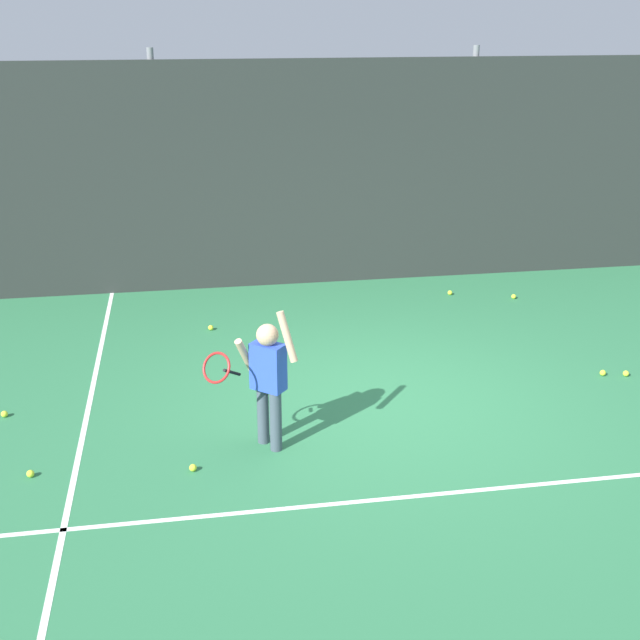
% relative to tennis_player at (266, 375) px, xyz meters
% --- Properties ---
extents(ground_plane, '(20.00, 20.00, 0.00)m').
position_rel_tennis_player_xyz_m(ground_plane, '(1.29, 0.72, -0.73)').
color(ground_plane, '#2D7247').
extents(court_line_baseline, '(9.00, 0.05, 0.00)m').
position_rel_tennis_player_xyz_m(court_line_baseline, '(1.29, -1.05, -0.72)').
color(court_line_baseline, white).
rests_on(court_line_baseline, ground).
extents(court_line_sideline, '(0.05, 9.00, 0.00)m').
position_rel_tennis_player_xyz_m(court_line_sideline, '(-1.72, 1.72, -0.72)').
color(court_line_sideline, white).
rests_on(court_line_sideline, ground).
extents(back_fence_windscreen, '(13.74, 0.08, 3.17)m').
position_rel_tennis_player_xyz_m(back_fence_windscreen, '(1.29, 4.78, 0.86)').
color(back_fence_windscreen, '#282D2B').
rests_on(back_fence_windscreen, ground).
extents(fence_post_1, '(0.09, 0.09, 3.32)m').
position_rel_tennis_player_xyz_m(fence_post_1, '(-0.95, 4.84, 0.94)').
color(fence_post_1, slate).
rests_on(fence_post_1, ground).
extents(fence_post_2, '(0.09, 0.09, 3.32)m').
position_rel_tennis_player_xyz_m(fence_post_2, '(3.53, 4.84, 0.94)').
color(fence_post_2, slate).
rests_on(fence_post_2, ground).
extents(tennis_player, '(0.89, 0.50, 1.35)m').
position_rel_tennis_player_xyz_m(tennis_player, '(0.00, 0.00, 0.00)').
color(tennis_player, '#3F4C59').
rests_on(tennis_player, ground).
extents(tennis_ball_1, '(0.07, 0.07, 0.07)m').
position_rel_tennis_player_xyz_m(tennis_ball_1, '(3.01, 3.87, -0.69)').
color(tennis_ball_1, '#CCE033').
rests_on(tennis_ball_1, ground).
extents(tennis_ball_2, '(0.07, 0.07, 0.07)m').
position_rel_tennis_player_xyz_m(tennis_ball_2, '(-0.39, 3.06, -0.69)').
color(tennis_ball_2, '#CCE033').
rests_on(tennis_ball_2, ground).
extents(tennis_ball_3, '(0.07, 0.07, 0.07)m').
position_rel_tennis_player_xyz_m(tennis_ball_3, '(4.06, 0.89, -0.69)').
color(tennis_ball_3, '#CCE033').
rests_on(tennis_ball_3, ground).
extents(tennis_ball_4, '(0.07, 0.07, 0.07)m').
position_rel_tennis_player_xyz_m(tennis_ball_4, '(3.82, 0.94, -0.69)').
color(tennis_ball_4, '#CCE033').
rests_on(tennis_ball_4, ground).
extents(tennis_ball_5, '(0.07, 0.07, 0.07)m').
position_rel_tennis_player_xyz_m(tennis_ball_5, '(-0.70, -0.33, -0.69)').
color(tennis_ball_5, '#CCE033').
rests_on(tennis_ball_5, ground).
extents(tennis_ball_6, '(0.07, 0.07, 0.07)m').
position_rel_tennis_player_xyz_m(tennis_ball_6, '(3.84, 3.56, -0.69)').
color(tennis_ball_6, '#CCE033').
rests_on(tennis_ball_6, ground).
extents(tennis_ball_7, '(0.07, 0.07, 0.07)m').
position_rel_tennis_player_xyz_m(tennis_ball_7, '(-2.52, 1.01, -0.69)').
color(tennis_ball_7, '#CCE033').
rests_on(tennis_ball_7, ground).
extents(tennis_ball_8, '(0.07, 0.07, 0.07)m').
position_rel_tennis_player_xyz_m(tennis_ball_8, '(-2.09, -0.20, -0.69)').
color(tennis_ball_8, '#CCE033').
rests_on(tennis_ball_8, ground).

